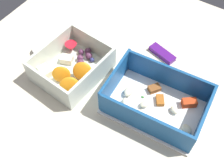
# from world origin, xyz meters

# --- Properties ---
(table_surface) EXTENTS (0.80, 0.80, 0.02)m
(table_surface) POSITION_xyz_m (0.00, 0.00, 0.01)
(table_surface) COLOR beige
(table_surface) RESTS_ON ground
(pasta_container) EXTENTS (0.22, 0.15, 0.07)m
(pasta_container) POSITION_xyz_m (0.09, 0.01, 0.04)
(pasta_container) COLOR white
(pasta_container) RESTS_ON table_surface
(fruit_bowl) EXTENTS (0.15, 0.17, 0.06)m
(fruit_bowl) POSITION_xyz_m (-0.12, -0.02, 0.04)
(fruit_bowl) COLOR silver
(fruit_bowl) RESTS_ON table_surface
(candy_bar) EXTENTS (0.07, 0.04, 0.01)m
(candy_bar) POSITION_xyz_m (0.03, 0.15, 0.03)
(candy_bar) COLOR #51197A
(candy_bar) RESTS_ON table_surface
(paper_cup_liner) EXTENTS (0.04, 0.04, 0.02)m
(paper_cup_liner) POSITION_xyz_m (-0.23, -0.01, 0.03)
(paper_cup_liner) COLOR white
(paper_cup_liner) RESTS_ON table_surface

